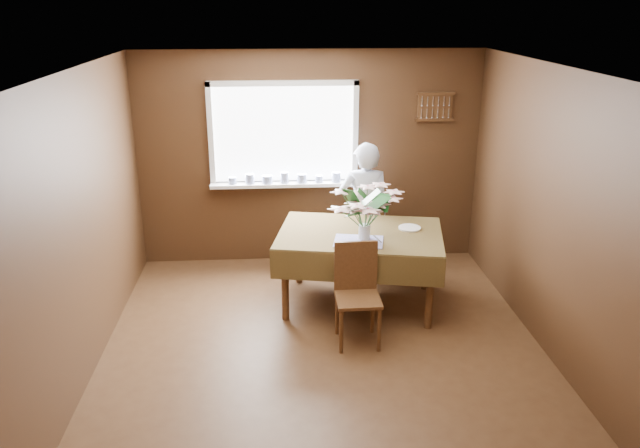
{
  "coord_description": "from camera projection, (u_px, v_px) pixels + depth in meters",
  "views": [
    {
      "loc": [
        -0.39,
        -4.87,
        3.01
      ],
      "look_at": [
        0.0,
        0.55,
        1.05
      ],
      "focal_mm": 35.0,
      "sensor_mm": 36.0,
      "label": 1
    }
  ],
  "objects": [
    {
      "name": "wall_back",
      "position": [
        310.0,
        159.0,
        7.31
      ],
      "size": [
        4.0,
        0.0,
        4.0
      ],
      "primitive_type": "plane",
      "rotation": [
        1.57,
        0.0,
        0.0
      ],
      "color": "brown",
      "rests_on": "floor"
    },
    {
      "name": "flower_bouquet",
      "position": [
        365.0,
        207.0,
        6.01
      ],
      "size": [
        0.59,
        0.59,
        0.51
      ],
      "rotation": [
        0.0,
        0.0,
        -0.12
      ],
      "color": "white",
      "rests_on": "dining_table"
    },
    {
      "name": "table_knife",
      "position": [
        377.0,
        239.0,
        6.1
      ],
      "size": [
        0.06,
        0.2,
        0.0
      ],
      "primitive_type": "cube",
      "rotation": [
        0.0,
        0.0,
        0.22
      ],
      "color": "silver",
      "rests_on": "dining_table"
    },
    {
      "name": "side_plate",
      "position": [
        410.0,
        228.0,
        6.4
      ],
      "size": [
        0.24,
        0.24,
        0.01
      ],
      "primitive_type": "cylinder",
      "rotation": [
        0.0,
        0.0,
        -0.05
      ],
      "color": "white",
      "rests_on": "dining_table"
    },
    {
      "name": "ceiling",
      "position": [
        325.0,
        70.0,
        4.77
      ],
      "size": [
        4.5,
        4.5,
        0.0
      ],
      "primitive_type": "plane",
      "rotation": [
        3.14,
        0.0,
        0.0
      ],
      "color": "white",
      "rests_on": "wall_back"
    },
    {
      "name": "seated_woman",
      "position": [
        364.0,
        210.0,
        7.01
      ],
      "size": [
        0.59,
        0.41,
        1.56
      ],
      "primitive_type": "imported",
      "rotation": [
        0.0,
        0.0,
        3.08
      ],
      "color": "white",
      "rests_on": "floor"
    },
    {
      "name": "wall_right",
      "position": [
        557.0,
        218.0,
        5.33
      ],
      "size": [
        0.0,
        4.5,
        4.5
      ],
      "primitive_type": "plane",
      "rotation": [
        1.57,
        0.0,
        -1.57
      ],
      "color": "brown",
      "rests_on": "floor"
    },
    {
      "name": "wall_left",
      "position": [
        80.0,
        230.0,
        5.06
      ],
      "size": [
        0.0,
        4.5,
        4.5
      ],
      "primitive_type": "plane",
      "rotation": [
        1.57,
        0.0,
        1.57
      ],
      "color": "brown",
      "rests_on": "floor"
    },
    {
      "name": "spoon_rack",
      "position": [
        435.0,
        107.0,
        7.17
      ],
      "size": [
        0.44,
        0.05,
        0.33
      ],
      "color": "#53331B",
      "rests_on": "wall_back"
    },
    {
      "name": "dining_table",
      "position": [
        360.0,
        241.0,
        6.33
      ],
      "size": [
        1.83,
        1.41,
        0.8
      ],
      "rotation": [
        0.0,
        0.0,
        -0.19
      ],
      "color": "#53331B",
      "rests_on": "floor"
    },
    {
      "name": "wall_front",
      "position": [
        360.0,
        377.0,
        3.09
      ],
      "size": [
        4.0,
        0.0,
        4.0
      ],
      "primitive_type": "plane",
      "rotation": [
        -1.57,
        0.0,
        0.0
      ],
      "color": "brown",
      "rests_on": "floor"
    },
    {
      "name": "floor",
      "position": [
        324.0,
        354.0,
        5.62
      ],
      "size": [
        4.5,
        4.5,
        0.0
      ],
      "primitive_type": "plane",
      "color": "#462B18",
      "rests_on": "ground"
    },
    {
      "name": "chair_near",
      "position": [
        357.0,
        289.0,
        5.72
      ],
      "size": [
        0.41,
        0.41,
        0.94
      ],
      "rotation": [
        0.0,
        0.0,
        0.02
      ],
      "color": "#53331B",
      "rests_on": "floor"
    },
    {
      "name": "chair_far",
      "position": [
        369.0,
        230.0,
        7.24
      ],
      "size": [
        0.5,
        0.5,
        0.9
      ],
      "rotation": [
        0.0,
        0.0,
        2.76
      ],
      "color": "#53331B",
      "rests_on": "floor"
    },
    {
      "name": "window_assembly",
      "position": [
        284.0,
        153.0,
        7.2
      ],
      "size": [
        1.72,
        0.2,
        1.22
      ],
      "color": "white",
      "rests_on": "wall_back"
    }
  ]
}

